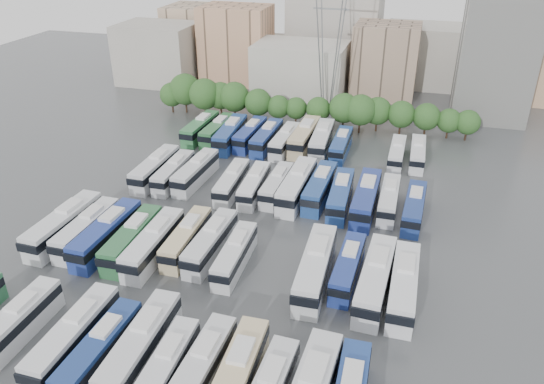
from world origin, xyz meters
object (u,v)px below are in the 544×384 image
(bus_r2_s12, at_px, (389,199))
(bus_r3_s3, at_px, (230,134))
(bus_r2_s11, at_px, (366,198))
(bus_r3_s8, at_px, (322,140))
(bus_r3_s5, at_px, (267,137))
(bus_r3_s13, at_px, (417,153))
(bus_r3_s6, at_px, (285,140))
(bus_r0_s2, at_px, (14,325))
(bus_r1_s6, at_px, (211,242))
(bus_r2_s8, at_px, (297,185))
(bus_r2_s10, at_px, (340,195))
(bus_r2_s3, at_px, (196,172))
(apartment_tower, at_px, (497,53))
(bus_r3_s9, at_px, (341,145))
(bus_r0_s5, at_px, (100,350))
(bus_r1_s5, at_px, (187,238))
(bus_r3_s12, at_px, (397,153))
(bus_r1_s3, at_px, (132,239))
(bus_r1_s13, at_px, (404,285))
(bus_r2_s7, at_px, (277,185))
(bus_r0_s6, at_px, (141,345))
(bus_r2_s9, at_px, (320,187))
(bus_r3_s7, at_px, (304,136))
(bus_r3_s4, at_px, (250,134))
(bus_r1_s12, at_px, (375,279))
(bus_r1_s1, at_px, (87,229))
(bus_r1_s7, at_px, (235,255))
(bus_r2_s5, at_px, (232,182))
(bus_r0_s7, at_px, (165,370))
(bus_r2_s13, at_px, (414,207))
(bus_r1_s2, at_px, (107,233))
(bus_r2_s1, at_px, (155,168))
(bus_r1_s0, at_px, (64,225))
(bus_r1_s10, at_px, (315,267))
(bus_r0_s9, at_px, (236,378))
(electricity_pylon, at_px, (331,22))
(bus_r3_s1, at_px, (200,128))
(bus_r1_s11, at_px, (348,267))
(bus_r2_s6, at_px, (254,185))
(bus_r0_s8, at_px, (200,370))
(bus_r1_s4, at_px, (153,243))

(bus_r2_s12, relative_size, bus_r3_s3, 0.85)
(bus_r2_s11, xyz_separation_m, bus_r3_s8, (-10.17, 19.50, -0.01))
(bus_r3_s5, xyz_separation_m, bus_r3_s13, (26.24, 0.61, -0.18))
(bus_r3_s3, distance_m, bus_r3_s6, 10.13)
(bus_r0_s2, xyz_separation_m, bus_r1_s6, (12.97, 18.98, 0.01))
(bus_r2_s8, bearing_deg, bus_r2_s11, -4.63)
(bus_r2_s10, bearing_deg, bus_r2_s3, 174.06)
(bus_r2_s8, bearing_deg, bus_r3_s6, 111.65)
(apartment_tower, bearing_deg, bus_r3_s9, -132.46)
(bus_r0_s5, relative_size, bus_r1_s5, 1.01)
(bus_r0_s2, distance_m, bus_r3_s12, 62.42)
(bus_r2_s12, bearing_deg, bus_r1_s5, -143.71)
(bus_r1_s3, bearing_deg, bus_r2_s3, 88.61)
(bus_r1_s6, bearing_deg, bus_r3_s8, 80.99)
(bus_r1_s13, xyz_separation_m, bus_r2_s7, (-19.68, 19.61, -0.27))
(bus_r0_s6, distance_m, bus_r2_s10, 36.89)
(bus_r2_s7, xyz_separation_m, bus_r2_s9, (6.39, 0.58, 0.22))
(bus_r3_s7, bearing_deg, bus_r3_s4, -172.73)
(bus_r1_s3, relative_size, bus_r1_s12, 0.92)
(bus_r1_s1, distance_m, bus_r1_s7, 19.97)
(bus_r2_s5, xyz_separation_m, bus_r2_s8, (9.78, 0.98, 0.34))
(bus_r0_s5, distance_m, bus_r3_s8, 56.12)
(bus_r0_s7, distance_m, bus_r3_s7, 56.22)
(bus_r1_s1, bearing_deg, bus_r2_s13, 24.14)
(bus_r1_s2, xyz_separation_m, bus_r1_s5, (9.87, 2.16, -0.24))
(bus_r1_s5, xyz_separation_m, bus_r2_s1, (-12.90, 16.90, 0.16))
(bus_r1_s1, relative_size, bus_r2_s13, 1.04)
(bus_r1_s0, relative_size, bus_r2_s9, 1.06)
(bus_r1_s10, bearing_deg, bus_r3_s9, 93.01)
(apartment_tower, xyz_separation_m, bus_r1_s7, (-32.18, -64.42, -11.28))
(bus_r0_s9, bearing_deg, bus_r2_s5, 109.04)
(electricity_pylon, xyz_separation_m, bus_r2_s11, (13.01, -38.70, -16.61))
(bus_r0_s9, height_order, bus_r3_s1, bus_r0_s9)
(bus_r0_s6, bearing_deg, bus_r2_s1, 114.00)
(bus_r0_s6, height_order, bus_r1_s11, bus_r0_s6)
(bus_r2_s8, relative_size, bus_r3_s1, 1.12)
(bus_r1_s7, bearing_deg, bus_r2_s6, 99.23)
(bus_r3_s5, bearing_deg, bus_r1_s7, -77.99)
(electricity_pylon, distance_m, bus_r2_s8, 41.24)
(bus_r3_s1, bearing_deg, bus_r3_s13, 1.12)
(bus_r3_s9, bearing_deg, bus_r3_s5, -177.84)
(bus_r1_s0, relative_size, bus_r2_s8, 0.98)
(electricity_pylon, relative_size, bus_r1_s7, 3.02)
(bus_r3_s6, distance_m, bus_r3_s7, 3.76)
(bus_r3_s7, bearing_deg, bus_r0_s8, -85.45)
(bus_r2_s7, relative_size, bus_r2_s8, 0.81)
(bus_r1_s6, height_order, bus_r2_s3, bus_r2_s3)
(bus_r0_s2, bearing_deg, bus_r2_s6, 69.64)
(bus_r0_s6, height_order, bus_r1_s0, bus_r1_s0)
(bus_r1_s4, bearing_deg, bus_r2_s9, 50.04)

